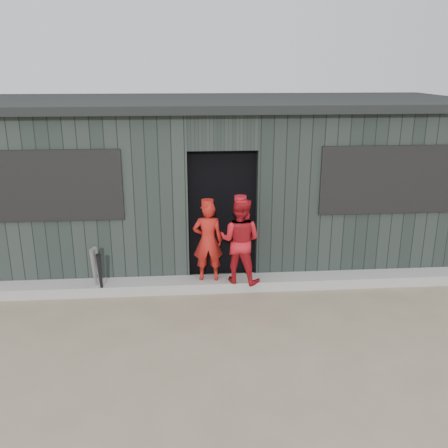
{
  "coord_description": "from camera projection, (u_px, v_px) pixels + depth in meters",
  "views": [
    {
      "loc": [
        -0.53,
        -4.87,
        3.13
      ],
      "look_at": [
        0.0,
        1.8,
        1.0
      ],
      "focal_mm": 40.0,
      "sensor_mm": 36.0,
      "label": 1
    }
  ],
  "objects": [
    {
      "name": "dugout",
      "position": [
        216.0,
        178.0,
        8.55
      ],
      "size": [
        8.3,
        3.3,
        2.62
      ],
      "color": "black",
      "rests_on": "ground"
    },
    {
      "name": "ground",
      "position": [
        237.0,
        357.0,
        5.61
      ],
      "size": [
        80.0,
        80.0,
        0.0
      ],
      "primitive_type": "plane",
      "color": "#776852",
      "rests_on": "ground"
    },
    {
      "name": "bat_right",
      "position": [
        100.0,
        276.0,
        6.91
      ],
      "size": [
        0.08,
        0.23,
        0.7
      ],
      "primitive_type": "cone",
      "rotation": [
        0.23,
        0.0,
        0.06
      ],
      "color": "black",
      "rests_on": "ground"
    },
    {
      "name": "bat_left",
      "position": [
        98.0,
        270.0,
        7.02
      ],
      "size": [
        0.09,
        0.26,
        0.76
      ],
      "primitive_type": "cone",
      "rotation": [
        0.25,
        0.0,
        -0.1
      ],
      "color": "#9C9BA4",
      "rests_on": "ground"
    },
    {
      "name": "bat_mid",
      "position": [
        95.0,
        272.0,
        6.96
      ],
      "size": [
        0.07,
        0.25,
        0.75
      ],
      "primitive_type": "cone",
      "rotation": [
        0.25,
        0.0,
        0.02
      ],
      "color": "gray",
      "rests_on": "ground"
    },
    {
      "name": "player_grey_back",
      "position": [
        245.0,
        230.0,
        7.76
      ],
      "size": [
        0.73,
        0.53,
        1.38
      ],
      "primitive_type": "imported",
      "rotation": [
        0.0,
        0.0,
        3.0
      ],
      "color": "#A7A7A7",
      "rests_on": "ground"
    },
    {
      "name": "player_red_left",
      "position": [
        208.0,
        241.0,
        7.12
      ],
      "size": [
        0.44,
        0.3,
        1.18
      ],
      "primitive_type": "imported",
      "rotation": [
        0.0,
        0.0,
        3.09
      ],
      "color": "#AA1A14",
      "rests_on": "curb"
    },
    {
      "name": "curb",
      "position": [
        224.0,
        284.0,
        7.32
      ],
      "size": [
        8.0,
        0.36,
        0.15
      ],
      "primitive_type": "cube",
      "color": "gray",
      "rests_on": "ground"
    },
    {
      "name": "player_red_right",
      "position": [
        240.0,
        240.0,
        7.04
      ],
      "size": [
        0.74,
        0.67,
        1.25
      ],
      "primitive_type": "imported",
      "rotation": [
        0.0,
        0.0,
        2.74
      ],
      "color": "red",
      "rests_on": "curb"
    }
  ]
}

